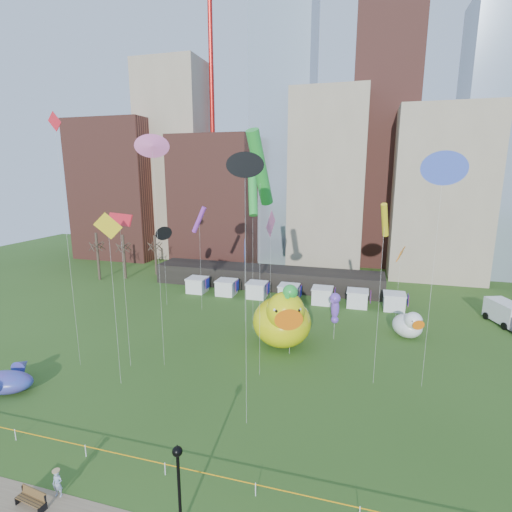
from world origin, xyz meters
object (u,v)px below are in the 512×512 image
(box_truck, at_px, (508,314))
(woman, at_px, (58,484))
(whale_inflatable, at_px, (6,381))
(big_duck, at_px, (282,319))
(seahorse_green, at_px, (290,303))
(park_bench, at_px, (32,498))
(small_duck, at_px, (409,325))
(seahorse_purple, at_px, (335,306))
(lamppost, at_px, (179,479))

(box_truck, bearing_deg, woman, -152.84)
(whale_inflatable, bearing_deg, big_duck, 20.99)
(seahorse_green, relative_size, whale_inflatable, 1.22)
(seahorse_green, xyz_separation_m, woman, (-9.74, -21.85, -4.91))
(big_duck, xyz_separation_m, whale_inflatable, (-21.52, -15.50, -2.14))
(park_bench, xyz_separation_m, box_truck, (35.61, 38.02, 0.93))
(whale_inflatable, height_order, woman, whale_inflatable)
(big_duck, height_order, park_bench, big_duck)
(seahorse_green, height_order, whale_inflatable, seahorse_green)
(small_duck, bearing_deg, big_duck, -178.53)
(seahorse_purple, xyz_separation_m, lamppost, (-5.97, -26.95, -0.88))
(small_duck, distance_m, box_truck, 14.35)
(big_duck, height_order, whale_inflatable, big_duck)
(lamppost, bearing_deg, seahorse_green, 85.50)
(whale_inflatable, xyz_separation_m, box_truck, (47.61, 28.93, 0.48))
(big_duck, bearing_deg, park_bench, -131.54)
(big_duck, relative_size, whale_inflatable, 1.55)
(whale_inflatable, relative_size, park_bench, 3.15)
(big_duck, xyz_separation_m, small_duck, (13.69, 6.23, -1.56))
(seahorse_green, distance_m, park_bench, 25.75)
(seahorse_purple, xyz_separation_m, woman, (-13.99, -26.95, -3.23))
(big_duck, xyz_separation_m, woman, (-8.60, -23.59, -2.28))
(seahorse_purple, height_order, whale_inflatable, seahorse_purple)
(woman, bearing_deg, small_duck, 46.74)
(whale_inflatable, xyz_separation_m, lamppost, (20.94, -8.09, 2.21))
(big_duck, bearing_deg, whale_inflatable, -164.60)
(small_duck, relative_size, park_bench, 2.46)
(big_duck, height_order, box_truck, big_duck)
(seahorse_purple, distance_m, box_truck, 23.17)
(whale_inflatable, relative_size, woman, 3.76)
(big_duck, bearing_deg, lamppost, -111.77)
(big_duck, bearing_deg, seahorse_green, -77.05)
(big_duck, distance_m, seahorse_purple, 6.43)
(park_bench, bearing_deg, seahorse_green, 72.11)
(small_duck, distance_m, whale_inflatable, 41.37)
(small_duck, bearing_deg, seahorse_purple, 176.05)
(park_bench, distance_m, box_truck, 52.10)
(seahorse_purple, relative_size, box_truck, 0.78)
(small_duck, bearing_deg, woman, -149.77)
(small_duck, height_order, box_truck, small_duck)
(seahorse_green, bearing_deg, box_truck, 35.09)
(small_duck, bearing_deg, park_bench, -149.98)
(seahorse_purple, relative_size, woman, 3.34)
(big_duck, bearing_deg, woman, -130.40)
(seahorse_purple, distance_m, whale_inflatable, 33.01)
(small_duck, xyz_separation_m, park_bench, (-23.21, -30.81, -1.03))
(seahorse_green, bearing_deg, lamppost, -90.70)
(big_duck, relative_size, park_bench, 4.89)
(seahorse_purple, relative_size, lamppost, 1.07)
(park_bench, bearing_deg, box_truck, 53.99)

